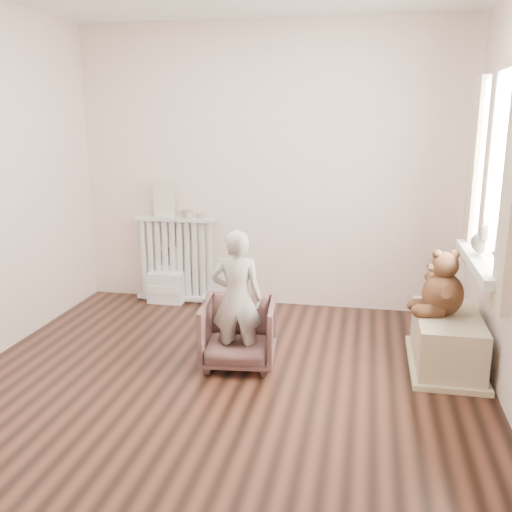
% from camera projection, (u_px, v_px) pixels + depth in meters
% --- Properties ---
extents(floor, '(3.60, 3.60, 0.01)m').
position_uv_depth(floor, '(221.00, 385.00, 3.85)').
color(floor, black).
rests_on(floor, ground).
extents(back_wall, '(3.60, 0.02, 2.60)m').
position_uv_depth(back_wall, '(269.00, 168.00, 5.26)').
color(back_wall, white).
rests_on(back_wall, ground).
extents(front_wall, '(3.60, 0.02, 2.60)m').
position_uv_depth(front_wall, '(73.00, 267.00, 1.83)').
color(front_wall, white).
rests_on(front_wall, ground).
extents(window, '(0.03, 0.90, 1.10)m').
position_uv_depth(window, '(511.00, 170.00, 3.46)').
color(window, white).
rests_on(window, right_wall).
extents(window_sill, '(0.22, 1.10, 0.06)m').
position_uv_depth(window_sill, '(486.00, 262.00, 3.61)').
color(window_sill, silver).
rests_on(window_sill, right_wall).
extents(curtain_right, '(0.06, 0.26, 1.30)m').
position_uv_depth(curtain_right, '(475.00, 171.00, 4.04)').
color(curtain_right, beige).
rests_on(curtain_right, right_wall).
extents(radiator, '(0.79, 0.15, 0.83)m').
position_uv_depth(radiator, '(177.00, 262.00, 5.53)').
color(radiator, silver).
rests_on(radiator, floor).
extents(paper_doll, '(0.21, 0.02, 0.34)m').
position_uv_depth(paper_doll, '(164.00, 199.00, 5.40)').
color(paper_doll, beige).
rests_on(paper_doll, radiator).
extents(tin_a, '(0.11, 0.11, 0.07)m').
position_uv_depth(tin_a, '(187.00, 214.00, 5.39)').
color(tin_a, '#A59E8C').
rests_on(tin_a, radiator).
extents(tin_b, '(0.08, 0.08, 0.05)m').
position_uv_depth(tin_b, '(201.00, 216.00, 5.37)').
color(tin_b, '#A59E8C').
rests_on(tin_b, radiator).
extents(toy_vanity, '(0.34, 0.25, 0.54)m').
position_uv_depth(toy_vanity, '(167.00, 274.00, 5.54)').
color(toy_vanity, silver).
rests_on(toy_vanity, floor).
extents(armchair, '(0.57, 0.58, 0.48)m').
position_uv_depth(armchair, '(239.00, 333.00, 4.13)').
color(armchair, brown).
rests_on(armchair, floor).
extents(child, '(0.39, 0.27, 1.00)m').
position_uv_depth(child, '(237.00, 299.00, 4.01)').
color(child, beige).
rests_on(child, armchair).
extents(toy_bench, '(0.44, 0.83, 0.39)m').
position_uv_depth(toy_bench, '(447.00, 340.00, 4.10)').
color(toy_bench, beige).
rests_on(toy_bench, floor).
extents(teddy_bear, '(0.42, 0.35, 0.46)m').
position_uv_depth(teddy_bear, '(444.00, 277.00, 4.01)').
color(teddy_bear, '#392012').
rests_on(teddy_bear, toy_bench).
extents(plush_cat, '(0.19, 0.28, 0.22)m').
position_uv_depth(plush_cat, '(484.00, 240.00, 3.65)').
color(plush_cat, gray).
rests_on(plush_cat, window_sill).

